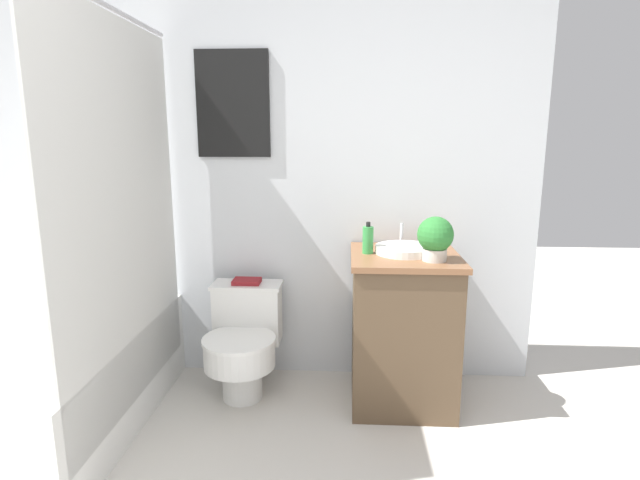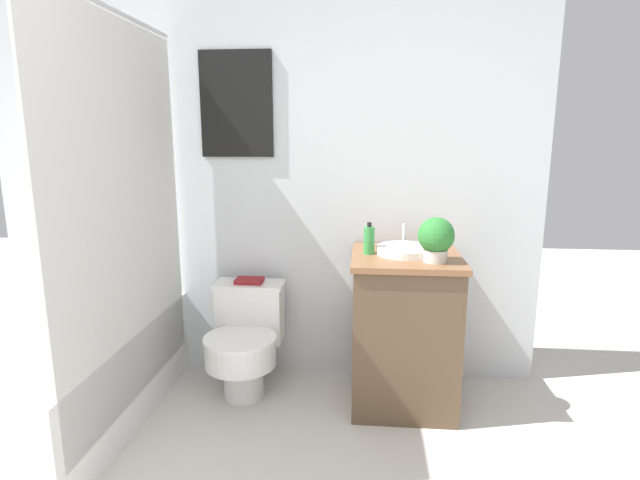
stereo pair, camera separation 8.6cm
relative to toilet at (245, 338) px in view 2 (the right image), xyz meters
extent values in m
cube|color=silver|center=(0.05, 0.30, 0.93)|extent=(3.23, 0.05, 2.50)
cube|color=black|center=(-0.08, 0.27, 1.29)|extent=(0.41, 0.02, 0.59)
cube|color=silver|center=(-0.08, 0.26, 1.29)|extent=(0.38, 0.01, 0.56)
cube|color=white|center=(-0.75, -0.40, -0.08)|extent=(0.63, 1.36, 0.48)
cube|color=silver|center=(-0.45, -0.40, 0.74)|extent=(0.01, 1.25, 1.77)
cylinder|color=#B7B7BC|center=(-0.45, -0.40, 1.65)|extent=(0.02, 1.25, 0.02)
cylinder|color=white|center=(0.00, -0.07, -0.21)|extent=(0.22, 0.22, 0.21)
cylinder|color=white|center=(0.00, -0.11, -0.04)|extent=(0.38, 0.38, 0.14)
cylinder|color=white|center=(0.00, -0.11, 0.04)|extent=(0.40, 0.40, 0.02)
cube|color=white|center=(0.00, 0.13, 0.10)|extent=(0.38, 0.19, 0.33)
cube|color=white|center=(0.00, 0.13, 0.27)|extent=(0.40, 0.20, 0.02)
cube|color=brown|center=(0.88, -0.02, 0.08)|extent=(0.54, 0.55, 0.80)
cube|color=brown|center=(0.88, -0.02, 0.49)|extent=(0.57, 0.58, 0.03)
cylinder|color=white|center=(0.88, 0.00, 0.53)|extent=(0.31, 0.31, 0.04)
cylinder|color=silver|center=(0.88, 0.18, 0.57)|extent=(0.02, 0.02, 0.13)
cylinder|color=green|center=(0.68, -0.02, 0.58)|extent=(0.06, 0.06, 0.14)
cylinder|color=black|center=(0.68, -0.02, 0.66)|extent=(0.02, 0.02, 0.02)
cylinder|color=beige|center=(1.01, -0.16, 0.54)|extent=(0.12, 0.12, 0.06)
sphere|color=#2D7A33|center=(1.01, -0.16, 0.64)|extent=(0.18, 0.18, 0.18)
cube|color=maroon|center=(0.00, 0.13, 0.30)|extent=(0.16, 0.12, 0.02)
camera|label=1|loc=(0.58, -2.59, 1.11)|focal=28.00mm
camera|label=2|loc=(0.66, -2.58, 1.11)|focal=28.00mm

